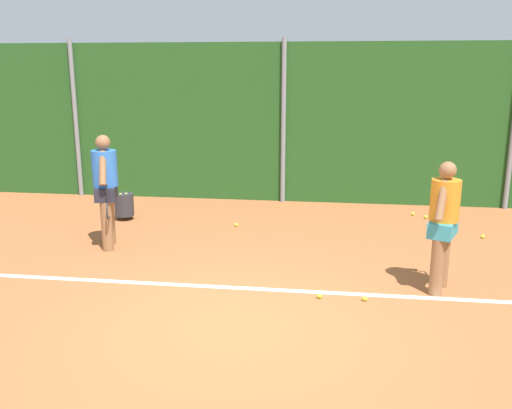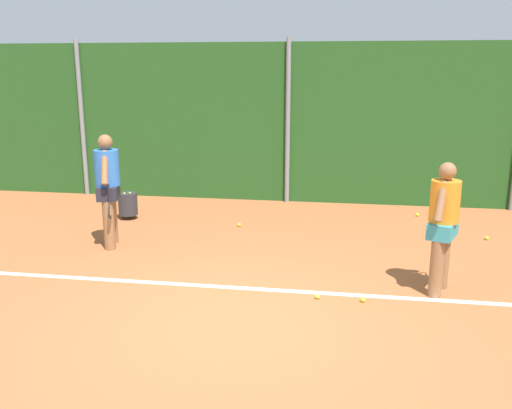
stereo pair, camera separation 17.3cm
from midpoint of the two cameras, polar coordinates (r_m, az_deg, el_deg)
name	(u,v)px [view 2 (the right image)]	position (r m, az deg, el deg)	size (l,w,h in m)	color
ground_plane	(257,268)	(8.00, 0.75, -6.60)	(24.38, 24.38, 0.00)	#A85B33
hedge_fence_backdrop	(289,123)	(11.79, 3.82, 8.36)	(15.85, 0.25, 3.32)	#23511E
fence_post_left	(82,119)	(12.87, -17.20, 8.44)	(0.10, 0.10, 3.41)	gray
fence_post_center	(288,122)	(11.62, 3.74, 8.49)	(0.10, 0.10, 3.41)	gray
court_baseline_paint	(248,288)	(7.29, -0.13, -8.67)	(11.58, 0.10, 0.01)	white
player_foreground_near	(443,221)	(7.31, 19.44, -1.63)	(0.46, 0.76, 1.69)	#8C603D
player_midcourt	(108,185)	(8.99, -14.53, 1.99)	(0.44, 0.79, 1.81)	#8C603D
ball_hopper	(128,204)	(10.74, -12.66, 0.07)	(0.36, 0.36, 0.51)	#2D2D33
tennis_ball_0	(430,218)	(11.01, 17.98, -1.33)	(0.07, 0.07, 0.07)	#CCDB33
tennis_ball_2	(417,215)	(11.18, 16.77, -1.02)	(0.07, 0.07, 0.07)	#CCDB33
tennis_ball_3	(363,299)	(7.03, 11.70, -9.60)	(0.07, 0.07, 0.07)	#CCDB33
tennis_ball_4	(239,225)	(10.03, -1.27, -2.10)	(0.07, 0.07, 0.07)	#CCDB33
tennis_ball_5	(318,296)	(7.03, 7.09, -9.42)	(0.07, 0.07, 0.07)	#CCDB33
tennis_ball_6	(487,238)	(10.07, 23.21, -3.20)	(0.07, 0.07, 0.07)	#CCDB33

